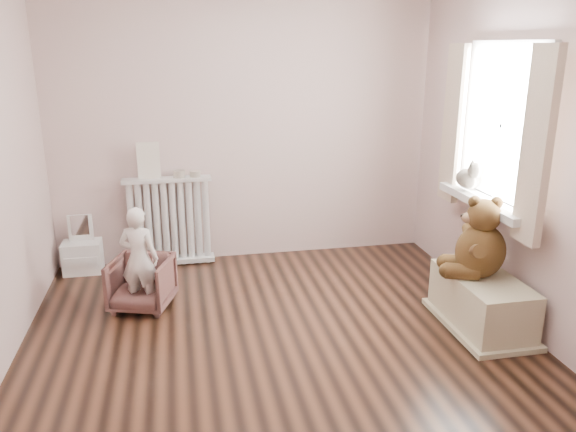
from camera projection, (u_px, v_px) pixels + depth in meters
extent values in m
cube|color=black|center=(280.00, 343.00, 3.98)|extent=(3.60, 3.60, 0.01)
cube|color=beige|center=(244.00, 125.00, 5.29)|extent=(3.60, 0.02, 2.60)
cube|color=beige|center=(375.00, 267.00, 1.91)|extent=(3.60, 0.02, 2.60)
cube|color=beige|center=(531.00, 153.00, 3.94)|extent=(0.02, 3.60, 2.60)
cube|color=white|center=(504.00, 126.00, 4.17)|extent=(0.03, 0.90, 1.10)
cube|color=silver|center=(485.00, 202.00, 4.32)|extent=(0.22, 1.10, 0.06)
cube|color=beige|center=(537.00, 147.00, 3.63)|extent=(0.06, 0.26, 1.30)
cube|color=beige|center=(453.00, 124.00, 4.70)|extent=(0.06, 0.26, 1.30)
cube|color=silver|center=(170.00, 226.00, 5.30)|extent=(0.81, 0.15, 0.85)
cube|color=beige|center=(149.00, 160.00, 5.09)|extent=(0.20, 0.02, 0.34)
cylinder|color=#A59E8C|center=(179.00, 174.00, 5.18)|extent=(0.11, 0.11, 0.06)
cylinder|color=#A59E8C|center=(195.00, 174.00, 5.21)|extent=(0.10, 0.10, 0.06)
cube|color=silver|center=(81.00, 244.00, 5.16)|extent=(0.34, 0.24, 0.54)
imported|color=brown|center=(142.00, 283.00, 4.46)|extent=(0.57, 0.58, 0.42)
imported|color=white|center=(139.00, 259.00, 4.35)|extent=(0.35, 0.28, 0.83)
cube|color=beige|center=(482.00, 301.00, 4.17)|extent=(0.44, 0.84, 0.40)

